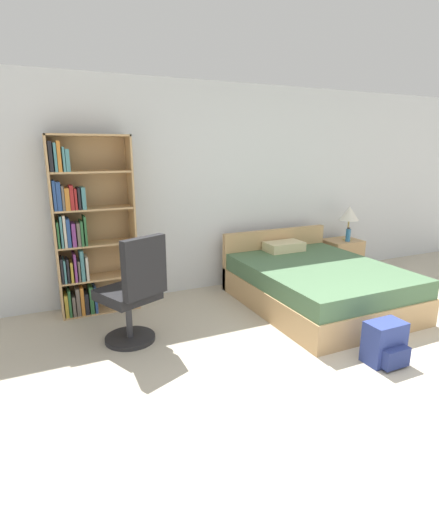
% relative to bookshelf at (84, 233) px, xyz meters
% --- Properties ---
extents(ground_plane, '(14.00, 14.00, 0.00)m').
position_rel_bookshelf_xyz_m(ground_plane, '(1.92, -2.98, -0.92)').
color(ground_plane, '#BCB29E').
extents(wall_back, '(9.00, 0.06, 2.60)m').
position_rel_bookshelf_xyz_m(wall_back, '(1.92, 0.25, 0.38)').
color(wall_back, silver).
rests_on(wall_back, ground_plane).
extents(bookshelf, '(0.85, 0.30, 1.95)m').
position_rel_bookshelf_xyz_m(bookshelf, '(0.00, 0.00, 0.00)').
color(bookshelf, tan).
rests_on(bookshelf, ground_plane).
extents(bed, '(1.56, 1.98, 0.75)m').
position_rel_bookshelf_xyz_m(bed, '(2.47, -0.88, -0.66)').
color(bed, tan).
rests_on(bed, ground_plane).
extents(office_chair, '(0.65, 0.70, 1.07)m').
position_rel_bookshelf_xyz_m(office_chair, '(0.29, -0.99, -0.42)').
color(office_chair, '#232326').
rests_on(office_chair, ground_plane).
extents(nightstand, '(0.51, 0.44, 0.52)m').
position_rel_bookshelf_xyz_m(nightstand, '(3.58, -0.07, -0.67)').
color(nightstand, tan).
rests_on(nightstand, ground_plane).
extents(table_lamp, '(0.27, 0.27, 0.49)m').
position_rel_bookshelf_xyz_m(table_lamp, '(3.64, -0.10, -0.03)').
color(table_lamp, tan).
rests_on(table_lamp, nightstand).
extents(water_bottle, '(0.07, 0.07, 0.20)m').
position_rel_bookshelf_xyz_m(water_bottle, '(3.58, -0.18, -0.31)').
color(water_bottle, teal).
rests_on(water_bottle, nightstand).
extents(backpack_blue, '(0.34, 0.28, 0.37)m').
position_rel_bookshelf_xyz_m(backpack_blue, '(2.17, -2.24, -0.75)').
color(backpack_blue, navy).
rests_on(backpack_blue, ground_plane).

